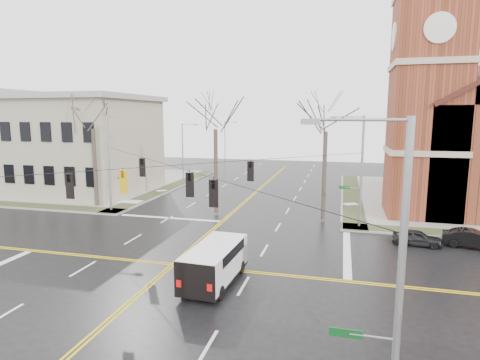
% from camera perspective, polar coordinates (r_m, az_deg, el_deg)
% --- Properties ---
extents(ground, '(120.00, 120.00, 0.00)m').
position_cam_1_polar(ground, '(25.80, -9.47, -11.75)').
color(ground, black).
rests_on(ground, ground).
extents(sidewalks, '(80.00, 80.00, 0.17)m').
position_cam_1_polar(sidewalks, '(25.77, -9.48, -11.59)').
color(sidewalks, gray).
rests_on(sidewalks, ground).
extents(road_markings, '(100.00, 100.00, 0.01)m').
position_cam_1_polar(road_markings, '(25.80, -9.47, -11.74)').
color(road_markings, gold).
rests_on(road_markings, ground).
extents(civic_building_a, '(18.00, 14.00, 11.00)m').
position_cam_1_polar(civic_building_a, '(52.86, -22.92, 4.48)').
color(civic_building_a, tan).
rests_on(civic_building_a, ground).
extents(signal_pole_ne, '(2.75, 0.22, 9.00)m').
position_cam_1_polar(signal_pole_ne, '(33.78, 16.62, 1.63)').
color(signal_pole_ne, gray).
rests_on(signal_pole_ne, ground).
extents(signal_pole_nw, '(2.75, 0.22, 9.00)m').
position_cam_1_polar(signal_pole_nw, '(39.87, -17.96, 2.66)').
color(signal_pole_nw, gray).
rests_on(signal_pole_nw, ground).
extents(signal_pole_se, '(2.75, 0.22, 9.00)m').
position_cam_1_polar(signal_pole_se, '(11.39, 20.95, -13.14)').
color(signal_pole_se, gray).
rests_on(signal_pole_se, ground).
extents(span_wires, '(23.02, 23.02, 0.03)m').
position_cam_1_polar(span_wires, '(24.30, -9.86, 2.04)').
color(span_wires, black).
rests_on(span_wires, ground).
extents(traffic_signals, '(8.21, 8.26, 1.30)m').
position_cam_1_polar(traffic_signals, '(23.80, -10.46, 0.05)').
color(traffic_signals, black).
rests_on(traffic_signals, ground).
extents(streetlight_north_a, '(2.30, 0.20, 8.00)m').
position_cam_1_polar(streetlight_north_a, '(54.25, -8.02, 4.12)').
color(streetlight_north_a, gray).
rests_on(streetlight_north_a, ground).
extents(streetlight_north_b, '(2.30, 0.20, 8.00)m').
position_cam_1_polar(streetlight_north_b, '(73.10, -2.04, 5.48)').
color(streetlight_north_b, gray).
rests_on(streetlight_north_b, ground).
extents(cargo_van, '(2.45, 5.69, 2.12)m').
position_cam_1_polar(cargo_van, '(22.63, -3.42, -11.29)').
color(cargo_van, silver).
rests_on(cargo_van, ground).
extents(parked_car_a, '(3.44, 1.66, 1.13)m').
position_cam_1_polar(parked_car_a, '(31.42, 23.85, -7.50)').
color(parked_car_a, black).
rests_on(parked_car_a, ground).
extents(parked_car_b, '(4.09, 2.20, 1.28)m').
position_cam_1_polar(parked_car_b, '(32.57, 30.21, -7.27)').
color(parked_car_b, black).
rests_on(parked_car_b, ground).
extents(tree_nw_far, '(4.00, 4.00, 11.58)m').
position_cam_1_polar(tree_nw_far, '(42.23, -20.25, 7.55)').
color(tree_nw_far, '#362D22').
rests_on(tree_nw_far, ground).
extents(tree_nw_near, '(4.00, 4.00, 11.67)m').
position_cam_1_polar(tree_nw_near, '(36.65, -3.51, 8.04)').
color(tree_nw_near, '#362D22').
rests_on(tree_nw_near, ground).
extents(tree_ne, '(4.00, 4.00, 11.48)m').
position_cam_1_polar(tree_ne, '(34.99, 12.12, 7.57)').
color(tree_ne, '#362D22').
rests_on(tree_ne, ground).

